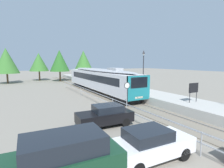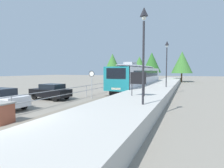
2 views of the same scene
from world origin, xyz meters
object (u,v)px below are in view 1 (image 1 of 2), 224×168
(commuter_train, at_px, (99,78))
(parked_suv_dark_green, at_px, (60,162))
(platform_notice_board, at_px, (194,88))
(parked_hatchback_white, at_px, (151,144))
(speed_limit_sign, at_px, (127,89))
(parked_hatchback_black, at_px, (105,115))
(platform_lamp_mid_platform, at_px, (143,62))

(commuter_train, height_order, parked_suv_dark_green, commuter_train)
(platform_notice_board, xyz_separation_m, parked_hatchback_white, (-8.97, -4.44, -1.40))
(commuter_train, xyz_separation_m, parked_suv_dark_green, (-9.86, -18.18, -1.09))
(commuter_train, relative_size, parked_suv_dark_green, 4.28)
(speed_limit_sign, height_order, parked_hatchback_black, speed_limit_sign)
(parked_hatchback_white, bearing_deg, parked_hatchback_black, 88.73)
(commuter_train, xyz_separation_m, platform_notice_board, (3.31, -13.76, 0.04))
(speed_limit_sign, height_order, parked_hatchback_white, speed_limit_sign)
(parked_suv_dark_green, bearing_deg, platform_notice_board, 18.54)
(platform_lamp_mid_platform, bearing_deg, parked_hatchback_black, -140.63)
(parked_suv_dark_green, bearing_deg, parked_hatchback_black, 49.30)
(platform_lamp_mid_platform, xyz_separation_m, parked_suv_dark_green, (-14.30, -13.21, -3.56))
(commuter_train, distance_m, parked_hatchback_white, 19.11)
(platform_lamp_mid_platform, bearing_deg, parked_hatchback_white, -127.33)
(platform_lamp_mid_platform, height_order, speed_limit_sign, platform_lamp_mid_platform)
(parked_hatchback_white, relative_size, parked_suv_dark_green, 0.87)
(commuter_train, xyz_separation_m, parked_hatchback_black, (-5.54, -13.16, -1.36))
(platform_notice_board, bearing_deg, parked_suv_dark_green, -161.46)
(platform_notice_board, xyz_separation_m, speed_limit_sign, (-5.53, 2.79, -0.06))
(parked_hatchback_black, bearing_deg, parked_suv_dark_green, -130.70)
(speed_limit_sign, bearing_deg, platform_notice_board, -26.77)
(platform_lamp_mid_platform, distance_m, parked_hatchback_white, 17.08)
(speed_limit_sign, height_order, parked_suv_dark_green, speed_limit_sign)
(platform_notice_board, distance_m, parked_suv_dark_green, 13.94)
(platform_lamp_mid_platform, bearing_deg, speed_limit_sign, -137.95)
(platform_notice_board, relative_size, speed_limit_sign, 0.64)
(platform_lamp_mid_platform, distance_m, speed_limit_sign, 9.30)
(commuter_train, bearing_deg, parked_suv_dark_green, -118.47)
(commuter_train, height_order, parked_hatchback_black, commuter_train)
(speed_limit_sign, distance_m, parked_hatchback_black, 4.20)
(parked_hatchback_white, bearing_deg, commuter_train, 72.74)
(speed_limit_sign, xyz_separation_m, parked_hatchback_black, (-3.33, -2.19, -1.33))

